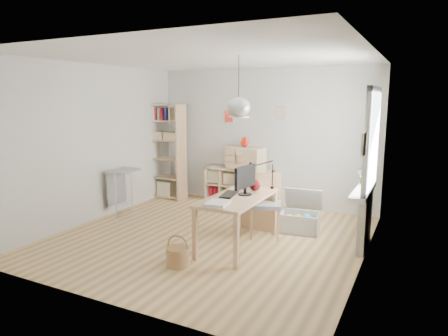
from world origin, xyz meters
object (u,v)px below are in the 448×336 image
at_px(desk, 238,202).
at_px(drawer_chest, 245,158).
at_px(cube_shelf, 238,189).
at_px(tall_bookshelf, 166,148).
at_px(chair, 265,200).
at_px(storage_chest, 300,218).
at_px(monitor, 245,179).

xyz_separation_m(desk, drawer_chest, (-0.85, 2.19, 0.29)).
height_order(cube_shelf, tall_bookshelf, tall_bookshelf).
bearing_deg(tall_bookshelf, chair, -25.22).
relative_size(storage_chest, monitor, 1.55).
distance_m(storage_chest, drawer_chest, 1.98).
xyz_separation_m(monitor, drawer_chest, (-0.91, 2.08, -0.05)).
height_order(chair, storage_chest, chair).
bearing_deg(monitor, chair, 87.31).
bearing_deg(chair, storage_chest, 24.45).
relative_size(cube_shelf, monitor, 2.88).
height_order(desk, drawer_chest, drawer_chest).
bearing_deg(drawer_chest, monitor, -55.35).
distance_m(chair, monitor, 0.70).
xyz_separation_m(cube_shelf, tall_bookshelf, (-1.56, -0.28, 0.79)).
xyz_separation_m(cube_shelf, monitor, (1.08, -2.12, 0.69)).
bearing_deg(chair, desk, -123.98).
xyz_separation_m(chair, storage_chest, (0.44, 0.43, -0.34)).
xyz_separation_m(cube_shelf, chair, (1.19, -1.58, 0.25)).
distance_m(chair, drawer_chest, 1.89).
bearing_deg(tall_bookshelf, cube_shelf, 10.19).
relative_size(desk, chair, 1.54).
height_order(cube_shelf, chair, chair).
bearing_deg(desk, storage_chest, 60.40).
height_order(tall_bookshelf, chair, tall_bookshelf).
distance_m(desk, monitor, 0.35).
height_order(chair, drawer_chest, drawer_chest).
bearing_deg(tall_bookshelf, monitor, -34.80).
bearing_deg(chair, drawer_chest, 104.15).
height_order(cube_shelf, drawer_chest, drawer_chest).
bearing_deg(storage_chest, monitor, -126.22).
distance_m(tall_bookshelf, monitor, 3.22).
height_order(desk, tall_bookshelf, tall_bookshelf).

